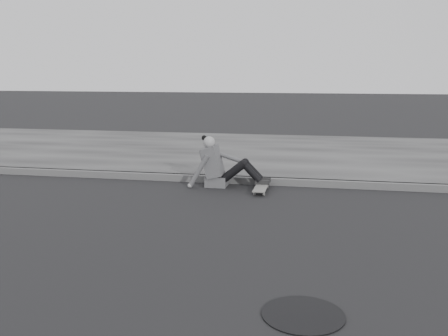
# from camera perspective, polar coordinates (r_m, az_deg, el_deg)

# --- Properties ---
(ground) EXTENTS (80.00, 80.00, 0.00)m
(ground) POSITION_cam_1_polar(r_m,az_deg,el_deg) (6.32, 0.31, -6.93)
(ground) COLOR black
(ground) RESTS_ON ground
(curb) EXTENTS (24.00, 0.16, 0.12)m
(curb) POSITION_cam_1_polar(r_m,az_deg,el_deg) (8.77, 3.39, -1.44)
(curb) COLOR #525252
(curb) RESTS_ON ground
(sidewalk) EXTENTS (24.00, 6.00, 0.12)m
(sidewalk) POSITION_cam_1_polar(r_m,az_deg,el_deg) (11.72, 5.31, 1.70)
(sidewalk) COLOR #3D3D3D
(sidewalk) RESTS_ON ground
(manhole) EXTENTS (0.68, 0.68, 0.01)m
(manhole) POSITION_cam_1_polar(r_m,az_deg,el_deg) (4.27, 9.03, -16.22)
(manhole) COLOR black
(manhole) RESTS_ON ground
(skateboard) EXTENTS (0.20, 0.78, 0.09)m
(skateboard) POSITION_cam_1_polar(r_m,az_deg,el_deg) (8.23, 4.28, -2.21)
(skateboard) COLOR gray
(skateboard) RESTS_ON ground
(seated_woman) EXTENTS (1.38, 0.46, 0.88)m
(seated_woman) POSITION_cam_1_polar(r_m,az_deg,el_deg) (8.51, -0.42, 0.27)
(seated_woman) COLOR #4F4F51
(seated_woman) RESTS_ON ground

